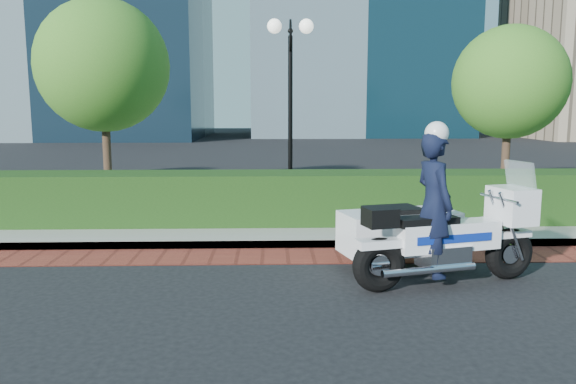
{
  "coord_description": "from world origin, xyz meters",
  "views": [
    {
      "loc": [
        0.57,
        -7.5,
        2.43
      ],
      "look_at": [
        0.85,
        2.0,
        1.0
      ],
      "focal_mm": 35.0,
      "sensor_mm": 36.0,
      "label": 1
    }
  ],
  "objects_px": {
    "tree_b": "(103,66)",
    "police_motorcycle": "(425,225)",
    "lamppost": "(290,84)",
    "tree_c": "(510,83)"
  },
  "relations": [
    {
      "from": "tree_b",
      "to": "police_motorcycle",
      "type": "distance_m",
      "value": 9.22
    },
    {
      "from": "lamppost",
      "to": "police_motorcycle",
      "type": "distance_m",
      "value": 5.67
    },
    {
      "from": "lamppost",
      "to": "police_motorcycle",
      "type": "bearing_deg",
      "value": -70.4
    },
    {
      "from": "lamppost",
      "to": "tree_b",
      "type": "xyz_separation_m",
      "value": [
        -4.5,
        1.3,
        0.48
      ]
    },
    {
      "from": "lamppost",
      "to": "tree_b",
      "type": "relative_size",
      "value": 0.86
    },
    {
      "from": "lamppost",
      "to": "police_motorcycle",
      "type": "xyz_separation_m",
      "value": [
        1.76,
        -4.93,
        -2.19
      ]
    },
    {
      "from": "police_motorcycle",
      "to": "tree_c",
      "type": "bearing_deg",
      "value": 44.15
    },
    {
      "from": "lamppost",
      "to": "tree_b",
      "type": "bearing_deg",
      "value": 163.89
    },
    {
      "from": "tree_b",
      "to": "tree_c",
      "type": "height_order",
      "value": "tree_b"
    },
    {
      "from": "lamppost",
      "to": "tree_c",
      "type": "xyz_separation_m",
      "value": [
        5.5,
        1.3,
        0.09
      ]
    }
  ]
}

